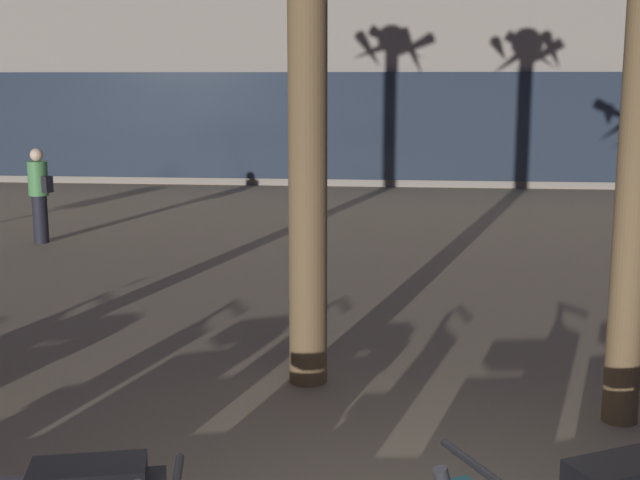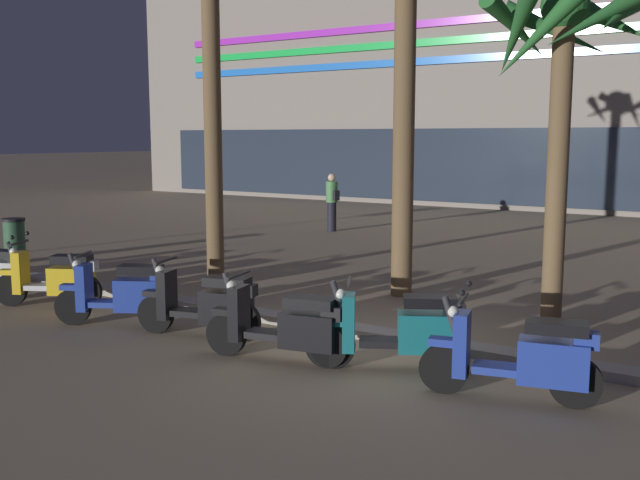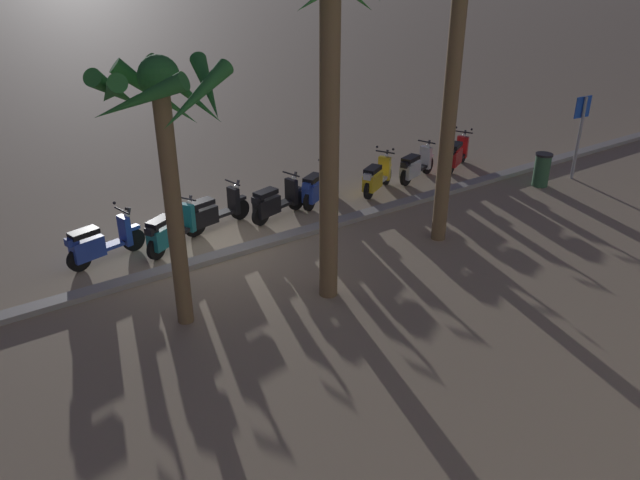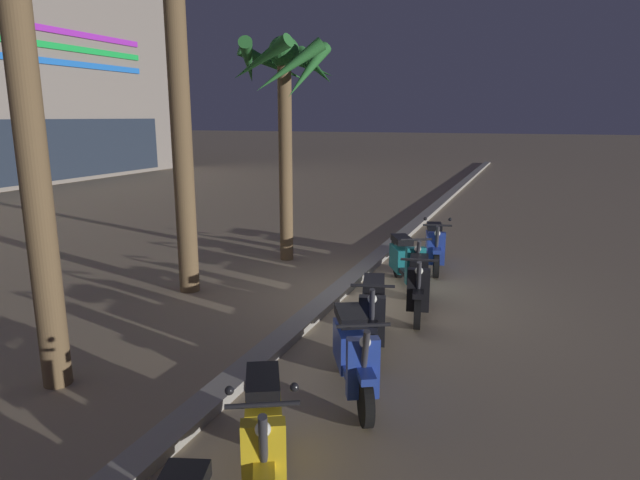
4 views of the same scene
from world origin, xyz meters
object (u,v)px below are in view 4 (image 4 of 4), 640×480
object	(u,v)px
scooter_black_far_back	(373,312)
palm_tree_mid_walkway	(285,87)
scooter_blue_mid_rear	(354,353)
scooter_teal_gap_after_mid	(405,261)
scooter_yellow_second_in_line	(264,431)
scooter_blue_lead_nearest	(434,246)
palm_tree_by_mall_entrance	(176,21)
scooter_black_tail_end	(418,284)

from	to	relation	value
scooter_black_far_back	palm_tree_mid_walkway	distance (m)	5.82
scooter_blue_mid_rear	scooter_teal_gap_after_mid	xyz separation A→B (m)	(4.23, 0.36, -0.00)
scooter_yellow_second_in_line	palm_tree_mid_walkway	world-z (taller)	palm_tree_mid_walkway
scooter_teal_gap_after_mid	scooter_blue_lead_nearest	bearing A→B (deg)	-10.63
scooter_yellow_second_in_line	palm_tree_by_mall_entrance	world-z (taller)	palm_tree_by_mall_entrance
scooter_black_tail_end	palm_tree_mid_walkway	world-z (taller)	palm_tree_mid_walkway
scooter_black_tail_end	palm_tree_by_mall_entrance	bearing A→B (deg)	96.94
palm_tree_mid_walkway	scooter_blue_lead_nearest	bearing A→B (deg)	-79.97
scooter_blue_mid_rear	scooter_black_far_back	bearing A→B (deg)	7.23
palm_tree_by_mall_entrance	palm_tree_mid_walkway	bearing A→B (deg)	-14.51
scooter_black_tail_end	palm_tree_mid_walkway	distance (m)	5.20
scooter_blue_lead_nearest	scooter_yellow_second_in_line	bearing A→B (deg)	178.87
scooter_blue_lead_nearest	palm_tree_by_mall_entrance	bearing A→B (deg)	130.29
scooter_black_tail_end	scooter_teal_gap_after_mid	distance (m)	1.38
scooter_blue_lead_nearest	palm_tree_by_mall_entrance	size ratio (longest dim) A/B	0.28
scooter_blue_mid_rear	scooter_yellow_second_in_line	bearing A→B (deg)	172.59
palm_tree_mid_walkway	palm_tree_by_mall_entrance	bearing A→B (deg)	165.49
scooter_black_far_back	palm_tree_by_mall_entrance	distance (m)	5.72
scooter_yellow_second_in_line	palm_tree_by_mall_entrance	xyz separation A→B (m)	(4.23, 3.71, 4.19)
scooter_black_tail_end	scooter_teal_gap_after_mid	xyz separation A→B (m)	(1.29, 0.51, 0.02)
scooter_blue_lead_nearest	palm_tree_mid_walkway	xyz separation A→B (m)	(-0.56, 3.15, 3.25)
scooter_yellow_second_in_line	palm_tree_mid_walkway	xyz separation A→B (m)	(6.94, 3.01, 3.26)
scooter_blue_lead_nearest	palm_tree_by_mall_entrance	distance (m)	6.56
scooter_blue_lead_nearest	palm_tree_by_mall_entrance	world-z (taller)	palm_tree_by_mall_entrance
scooter_yellow_second_in_line	scooter_black_far_back	bearing A→B (deg)	-0.93
scooter_teal_gap_after_mid	palm_tree_mid_walkway	xyz separation A→B (m)	(0.93, 2.87, 3.25)
scooter_blue_mid_rear	scooter_black_tail_end	bearing A→B (deg)	-2.82
scooter_blue_mid_rear	scooter_black_tail_end	world-z (taller)	same
scooter_teal_gap_after_mid	scooter_blue_lead_nearest	world-z (taller)	scooter_blue_lead_nearest
scooter_black_tail_end	scooter_teal_gap_after_mid	world-z (taller)	same
scooter_black_far_back	scooter_blue_lead_nearest	distance (m)	4.29
scooter_black_tail_end	scooter_teal_gap_after_mid	bearing A→B (deg)	21.56
scooter_blue_mid_rear	scooter_black_tail_end	distance (m)	2.95
scooter_teal_gap_after_mid	palm_tree_mid_walkway	size ratio (longest dim) A/B	0.35
scooter_yellow_second_in_line	scooter_teal_gap_after_mid	xyz separation A→B (m)	(6.01, 0.13, 0.01)
scooter_teal_gap_after_mid	scooter_blue_lead_nearest	xyz separation A→B (m)	(1.49, -0.28, -0.00)
scooter_yellow_second_in_line	scooter_black_tail_end	size ratio (longest dim) A/B	0.87
scooter_blue_lead_nearest	scooter_teal_gap_after_mid	bearing A→B (deg)	169.37
scooter_blue_lead_nearest	palm_tree_by_mall_entrance	xyz separation A→B (m)	(-3.27, 3.85, 4.18)
palm_tree_mid_walkway	scooter_blue_mid_rear	bearing A→B (deg)	-147.87
scooter_blue_lead_nearest	palm_tree_mid_walkway	distance (m)	4.56
scooter_blue_mid_rear	palm_tree_by_mall_entrance	size ratio (longest dim) A/B	0.25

